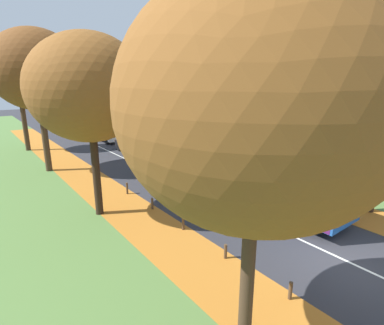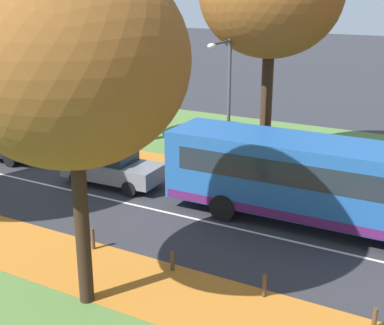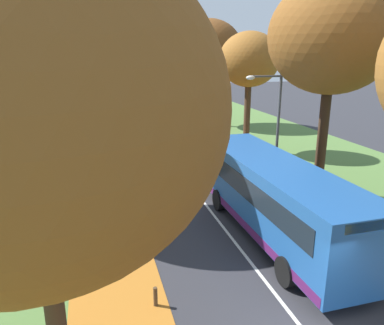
% 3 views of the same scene
% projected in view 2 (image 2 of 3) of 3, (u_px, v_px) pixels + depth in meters
% --- Properties ---
extents(leaf_litter_left, '(2.80, 60.00, 0.00)m').
position_uv_depth(leaf_litter_left, '(24.00, 248.00, 17.04)').
color(leaf_litter_left, '#B26B23').
rests_on(leaf_litter_left, grass_verge_left).
extents(grass_verge_right, '(12.00, 90.00, 0.01)m').
position_uv_depth(grass_verge_right, '(126.00, 129.00, 31.26)').
color(grass_verge_right, '#517538').
rests_on(grass_verge_right, ground).
extents(leaf_litter_right, '(2.80, 60.00, 0.00)m').
position_uv_depth(leaf_litter_right, '(173.00, 167.00, 24.67)').
color(leaf_litter_right, '#B26B23').
rests_on(leaf_litter_right, grass_verge_right).
extents(road_centre_line, '(0.12, 80.00, 0.01)m').
position_uv_depth(road_centre_line, '(3.00, 175.00, 23.63)').
color(road_centre_line, silver).
rests_on(road_centre_line, ground).
extents(tree_left_near, '(5.58, 5.58, 8.84)m').
position_uv_depth(tree_left_near, '(70.00, 61.00, 12.23)').
color(tree_left_near, black).
rests_on(tree_left_near, ground).
extents(tree_right_mid, '(4.14, 4.14, 8.39)m').
position_uv_depth(tree_right_mid, '(99.00, 18.00, 25.76)').
color(tree_right_mid, '#422D1E').
rests_on(tree_right_mid, ground).
extents(bollard_third, '(0.12, 0.12, 0.60)m').
position_uv_depth(bollard_third, '(375.00, 319.00, 12.90)').
color(bollard_third, '#4C3823').
rests_on(bollard_third, ground).
extents(bollard_fourth, '(0.12, 0.12, 0.69)m').
position_uv_depth(bollard_fourth, '(264.00, 285.00, 14.26)').
color(bollard_fourth, '#4C3823').
rests_on(bollard_fourth, ground).
extents(bollard_fifth, '(0.12, 0.12, 0.63)m').
position_uv_depth(bollard_fifth, '(173.00, 260.00, 15.61)').
color(bollard_fifth, '#4C3823').
rests_on(bollard_fifth, ground).
extents(bollard_sixth, '(0.12, 0.12, 0.72)m').
position_uv_depth(bollard_sixth, '(93.00, 239.00, 16.84)').
color(bollard_sixth, '#4C3823').
rests_on(bollard_sixth, ground).
extents(streetlamp_right, '(1.89, 0.28, 6.00)m').
position_uv_depth(streetlamp_right, '(226.00, 97.00, 21.32)').
color(streetlamp_right, '#47474C').
rests_on(streetlamp_right, ground).
extents(bus, '(2.79, 10.44, 2.98)m').
position_uv_depth(bus, '(315.00, 178.00, 18.25)').
color(bus, '#1E5199').
rests_on(bus, ground).
extents(car_grey_lead, '(1.93, 4.27, 1.62)m').
position_uv_depth(car_grey_lead, '(112.00, 166.00, 22.19)').
color(car_grey_lead, slate).
rests_on(car_grey_lead, ground).
extents(car_black_following, '(1.92, 4.27, 1.62)m').
position_uv_depth(car_black_following, '(0.00, 142.00, 25.68)').
color(car_black_following, black).
rests_on(car_black_following, ground).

